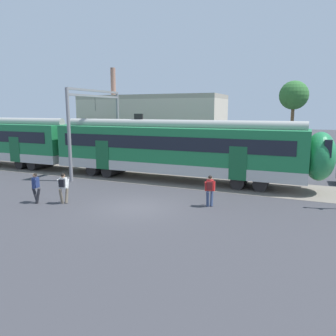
% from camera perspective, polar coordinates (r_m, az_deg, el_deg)
% --- Properties ---
extents(ground_plane, '(160.00, 160.00, 0.00)m').
position_cam_1_polar(ground_plane, '(17.18, -5.51, -6.87)').
color(ground_plane, '#38383D').
extents(track_bed, '(80.00, 4.40, 0.01)m').
position_cam_1_polar(track_bed, '(29.60, -19.31, -0.21)').
color(track_bed, slate).
rests_on(track_bed, ground).
extents(commuter_train, '(38.05, 3.07, 4.73)m').
position_cam_1_polar(commuter_train, '(27.69, -15.77, 4.00)').
color(commuter_train, '#B7B7B2').
rests_on(commuter_train, ground).
extents(pedestrian_navy, '(0.69, 0.54, 1.67)m').
position_cam_1_polar(pedestrian_navy, '(19.06, -22.03, -2.88)').
color(pedestrian_navy, '#28282D').
rests_on(pedestrian_navy, ground).
extents(pedestrian_white, '(0.53, 0.70, 1.67)m').
position_cam_1_polar(pedestrian_white, '(18.45, -17.78, -2.95)').
color(pedestrian_white, '#6B6051').
rests_on(pedestrian_white, ground).
extents(pedestrian_red, '(0.54, 0.68, 1.67)m').
position_cam_1_polar(pedestrian_red, '(17.15, 7.30, -3.50)').
color(pedestrian_red, navy).
rests_on(pedestrian_red, ground).
extents(catenary_gantry, '(0.24, 6.64, 6.53)m').
position_cam_1_polar(catenary_gantry, '(26.33, -12.47, 8.35)').
color(catenary_gantry, gray).
rests_on(catenary_gantry, ground).
extents(background_building, '(14.12, 5.00, 9.20)m').
position_cam_1_polar(background_building, '(32.67, -2.98, 6.91)').
color(background_building, beige).
rests_on(background_building, ground).
extents(street_tree_right, '(2.83, 2.83, 7.86)m').
position_cam_1_polar(street_tree_right, '(35.44, 21.05, 11.61)').
color(street_tree_right, brown).
rests_on(street_tree_right, ground).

